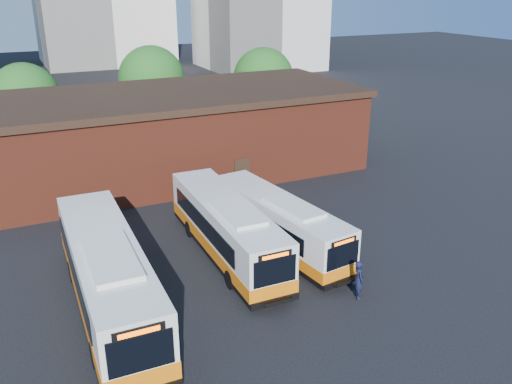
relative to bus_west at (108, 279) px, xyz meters
name	(u,v)px	position (x,y,z in m)	size (l,w,h in m)	color
ground	(302,292)	(8.79, -2.31, -1.68)	(220.00, 220.00, 0.00)	black
bus_west	(108,279)	(0.00, 0.00, 0.00)	(3.04, 13.62, 3.69)	silver
bus_midwest	(227,231)	(6.92, 2.76, -0.17)	(2.68, 12.25, 3.32)	silver
bus_mideast	(279,225)	(9.95, 2.46, -0.28)	(3.73, 11.45, 3.07)	silver
transit_worker	(358,279)	(10.95, -3.86, -0.70)	(0.71, 0.47, 1.95)	black
depot_building	(176,132)	(8.79, 17.69, 1.58)	(28.60, 12.60, 6.40)	maroon
tree_west	(25,97)	(-1.21, 29.69, 2.97)	(6.00, 6.00, 7.65)	#382314
tree_mid	(152,79)	(10.79, 31.69, 3.40)	(6.56, 6.56, 8.36)	#382314
tree_east	(263,78)	(21.79, 28.69, 3.15)	(6.24, 6.24, 7.96)	#382314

